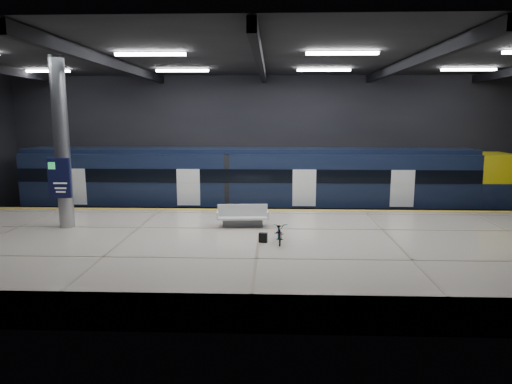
{
  "coord_description": "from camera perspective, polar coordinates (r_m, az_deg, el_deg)",
  "views": [
    {
      "loc": [
        0.51,
        -19.15,
        5.61
      ],
      "look_at": [
        -0.24,
        1.5,
        2.2
      ],
      "focal_mm": 32.0,
      "sensor_mm": 36.0,
      "label": 1
    }
  ],
  "objects": [
    {
      "name": "ground",
      "position": [
        19.96,
        0.55,
        -6.95
      ],
      "size": [
        30.0,
        30.0,
        0.0
      ],
      "primitive_type": "plane",
      "color": "black",
      "rests_on": "ground"
    },
    {
      "name": "room_shell",
      "position": [
        19.16,
        0.57,
        9.7
      ],
      "size": [
        30.1,
        16.1,
        8.05
      ],
      "color": "black",
      "rests_on": "ground"
    },
    {
      "name": "platform",
      "position": [
        17.41,
        0.33,
        -7.52
      ],
      "size": [
        30.0,
        11.0,
        1.1
      ],
      "primitive_type": "cube",
      "color": "beige",
      "rests_on": "ground"
    },
    {
      "name": "safety_strip",
      "position": [
        22.36,
        0.74,
        -2.25
      ],
      "size": [
        30.0,
        0.4,
        0.01
      ],
      "primitive_type": "cube",
      "color": "gold",
      "rests_on": "platform"
    },
    {
      "name": "rails",
      "position": [
        25.27,
        0.89,
        -3.27
      ],
      "size": [
        30.0,
        1.52,
        0.16
      ],
      "color": "gray",
      "rests_on": "ground"
    },
    {
      "name": "train",
      "position": [
        24.91,
        3.06,
        1.16
      ],
      "size": [
        29.4,
        2.84,
        3.79
      ],
      "color": "black",
      "rests_on": "ground"
    },
    {
      "name": "bench",
      "position": [
        19.0,
        -1.68,
        -3.34
      ],
      "size": [
        2.19,
        1.04,
        0.94
      ],
      "rotation": [
        0.0,
        0.0,
        0.07
      ],
      "color": "#595B60",
      "rests_on": "platform"
    },
    {
      "name": "bicycle",
      "position": [
        16.59,
        2.97,
        -5.02
      ],
      "size": [
        0.55,
        1.49,
        0.78
      ],
      "primitive_type": "imported",
      "rotation": [
        0.0,
        0.0,
        0.02
      ],
      "color": "#99999E",
      "rests_on": "platform"
    },
    {
      "name": "pannier_bag",
      "position": [
        16.65,
        0.89,
        -5.72
      ],
      "size": [
        0.33,
        0.23,
        0.35
      ],
      "primitive_type": "cube",
      "rotation": [
        0.0,
        0.0,
        -0.19
      ],
      "color": "black",
      "rests_on": "platform"
    },
    {
      "name": "info_column",
      "position": [
        20.06,
        -23.12,
        5.34
      ],
      "size": [
        0.9,
        0.78,
        6.9
      ],
      "color": "#9EA0A5",
      "rests_on": "platform"
    }
  ]
}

